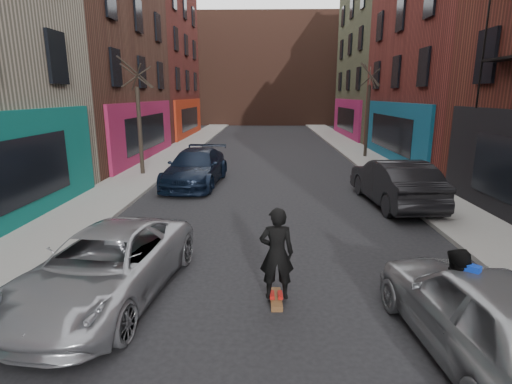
# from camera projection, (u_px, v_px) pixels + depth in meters

# --- Properties ---
(sidewalk_left) EXTENTS (2.50, 84.00, 0.13)m
(sidewalk_left) POSITION_uv_depth(u_px,v_px,m) (188.00, 145.00, 31.48)
(sidewalk_left) COLOR gray
(sidewalk_left) RESTS_ON ground
(sidewalk_right) EXTENTS (2.50, 84.00, 0.13)m
(sidewalk_right) POSITION_uv_depth(u_px,v_px,m) (347.00, 145.00, 31.16)
(sidewalk_right) COLOR gray
(sidewalk_right) RESTS_ON ground
(building_far) EXTENTS (40.00, 10.00, 14.00)m
(building_far) POSITION_uv_depth(u_px,v_px,m) (267.00, 71.00, 54.91)
(building_far) COLOR #47281E
(building_far) RESTS_ON ground
(tree_left_far) EXTENTS (2.00, 2.00, 6.50)m
(tree_left_far) POSITION_uv_depth(u_px,v_px,m) (138.00, 106.00, 19.04)
(tree_left_far) COLOR black
(tree_left_far) RESTS_ON sidewalk_left
(tree_right_far) EXTENTS (2.00, 2.00, 6.80)m
(tree_right_far) POSITION_uv_depth(u_px,v_px,m) (368.00, 101.00, 24.51)
(tree_right_far) COLOR black
(tree_right_far) RESTS_ON sidewalk_right
(parked_left_far) EXTENTS (2.83, 5.15, 1.37)m
(parked_left_far) POSITION_uv_depth(u_px,v_px,m) (106.00, 266.00, 7.81)
(parked_left_far) COLOR #97989F
(parked_left_far) RESTS_ON ground
(parked_left_end) EXTENTS (2.56, 5.54, 1.57)m
(parked_left_end) POSITION_uv_depth(u_px,v_px,m) (196.00, 167.00, 17.73)
(parked_left_end) COLOR black
(parked_left_end) RESTS_ON ground
(parked_right_far) EXTENTS (2.20, 4.63, 1.53)m
(parked_right_far) POSITION_uv_depth(u_px,v_px,m) (485.00, 315.00, 5.92)
(parked_right_far) COLOR gray
(parked_right_far) RESTS_ON ground
(parked_right_end) EXTENTS (2.20, 5.24, 1.68)m
(parked_right_end) POSITION_uv_depth(u_px,v_px,m) (394.00, 182.00, 14.49)
(parked_right_end) COLOR black
(parked_right_end) RESTS_ON ground
(skateboard) EXTENTS (0.24, 0.81, 0.10)m
(skateboard) POSITION_uv_depth(u_px,v_px,m) (276.00, 299.00, 7.80)
(skateboard) COLOR brown
(skateboard) RESTS_ON ground
(skateboarder) EXTENTS (0.67, 0.45, 1.82)m
(skateboarder) POSITION_uv_depth(u_px,v_px,m) (277.00, 253.00, 7.57)
(skateboarder) COLOR black
(skateboarder) RESTS_ON skateboard
(pedestrian) EXTENTS (1.02, 1.02, 1.66)m
(pedestrian) POSITION_uv_depth(u_px,v_px,m) (453.00, 299.00, 6.21)
(pedestrian) COLOR black
(pedestrian) RESTS_ON ground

